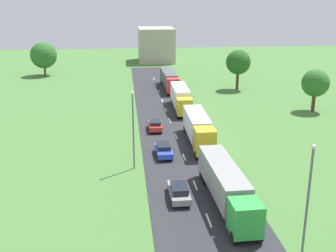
{
  "coord_description": "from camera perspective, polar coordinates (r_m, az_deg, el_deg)",
  "views": [
    {
      "loc": [
        -6.9,
        -19.36,
        18.64
      ],
      "look_at": [
        -1.4,
        32.49,
        2.36
      ],
      "focal_mm": 44.3,
      "sensor_mm": 36.0,
      "label": 1
    }
  ],
  "objects": [
    {
      "name": "car_second",
      "position": [
        40.17,
        1.52,
        -8.98
      ],
      "size": [
        1.81,
        4.53,
        1.49
      ],
      "color": "gray",
      "rests_on": "road"
    },
    {
      "name": "tree_elm",
      "position": [
        74.03,
        19.62,
        5.56
      ],
      "size": [
        4.61,
        4.61,
        7.15
      ],
      "color": "#513823",
      "rests_on": "ground"
    },
    {
      "name": "tree_oak",
      "position": [
        87.77,
        9.65,
        8.63
      ],
      "size": [
        5.07,
        5.07,
        8.3
      ],
      "color": "#513823",
      "rests_on": "ground"
    },
    {
      "name": "lamppost_second",
      "position": [
        45.81,
        -4.81,
        -0.11
      ],
      "size": [
        0.36,
        0.36,
        8.93
      ],
      "color": "slate",
      "rests_on": "ground"
    },
    {
      "name": "truck_fourth",
      "position": [
        87.79,
        0.17,
        6.49
      ],
      "size": [
        2.65,
        14.31,
        3.53
      ],
      "color": "red",
      "rests_on": "road"
    },
    {
      "name": "distant_building",
      "position": [
        126.41,
        -1.66,
        11.11
      ],
      "size": [
        10.27,
        13.01,
        9.89
      ],
      "primitive_type": "cube",
      "color": "#B2A899",
      "rests_on": "ground"
    },
    {
      "name": "tree_birch",
      "position": [
        107.21,
        -16.75,
        9.31
      ],
      "size": [
        6.4,
        6.4,
        8.22
      ],
      "color": "#513823",
      "rests_on": "ground"
    },
    {
      "name": "lane_marking_centre",
      "position": [
        43.95,
        3.59,
        -7.7
      ],
      "size": [
        0.16,
        118.59,
        0.01
      ],
      "color": "white",
      "rests_on": "road"
    },
    {
      "name": "truck_lead",
      "position": [
        39.08,
        8.01,
        -7.95
      ],
      "size": [
        2.8,
        13.87,
        3.44
      ],
      "color": "green",
      "rests_on": "road"
    },
    {
      "name": "truck_third",
      "position": [
        71.2,
        1.75,
        3.97
      ],
      "size": [
        2.74,
        12.2,
        3.79
      ],
      "color": "yellow",
      "rests_on": "road"
    },
    {
      "name": "car_fourth",
      "position": [
        60.13,
        -1.8,
        0.11
      ],
      "size": [
        1.86,
        4.07,
        1.47
      ],
      "color": "red",
      "rests_on": "road"
    },
    {
      "name": "car_third",
      "position": [
        50.52,
        -0.61,
        -3.3
      ],
      "size": [
        1.94,
        4.37,
        1.47
      ],
      "color": "blue",
      "rests_on": "road"
    },
    {
      "name": "road",
      "position": [
        48.14,
        2.68,
        -5.42
      ],
      "size": [
        10.0,
        140.0,
        0.06
      ],
      "primitive_type": "cube",
      "color": "#2B2B30",
      "rests_on": "ground"
    },
    {
      "name": "lamppost_lead",
      "position": [
        31.79,
        18.73,
        -9.18
      ],
      "size": [
        0.36,
        0.36,
        8.92
      ],
      "color": "slate",
      "rests_on": "ground"
    },
    {
      "name": "truck_second",
      "position": [
        54.61,
        4.18,
        -0.25
      ],
      "size": [
        2.68,
        12.42,
        3.7
      ],
      "color": "yellow",
      "rests_on": "road"
    }
  ]
}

